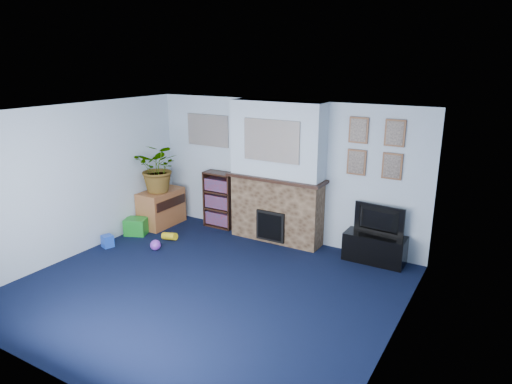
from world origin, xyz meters
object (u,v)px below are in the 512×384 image
Objects in this scene: bookshelf at (220,201)px; sideboard at (161,207)px; tv_stand at (375,248)px; television at (377,221)px.

bookshelf is 1.21× the size of sideboard.
tv_stand is 4.00m from sideboard.
tv_stand is 2.98m from bookshelf.
television is (0.00, 0.02, 0.45)m from tv_stand.
sideboard reaches higher than tv_stand.
television reaches higher than sideboard.
tv_stand is 1.18× the size of television.
television is at bearing -1.09° from bookshelf.
tv_stand is 1.08× the size of sideboard.
bookshelf is (-2.96, 0.06, -0.17)m from television.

